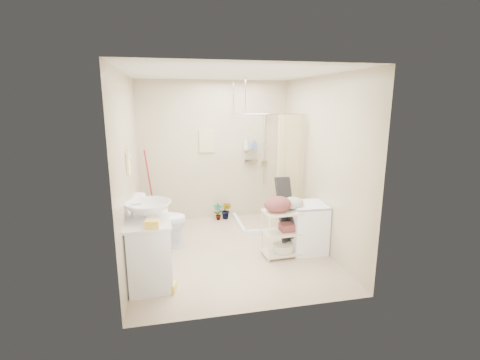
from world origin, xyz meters
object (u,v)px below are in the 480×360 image
at_px(laundry_rack, 284,229).
at_px(toilet, 160,221).
at_px(vanity, 149,249).
at_px(washing_machine, 307,227).

bearing_deg(laundry_rack, toilet, 154.50).
xyz_separation_m(vanity, washing_machine, (2.30, 0.41, -0.05)).
relative_size(toilet, laundry_rack, 1.00).
distance_m(vanity, toilet, 1.05).
distance_m(toilet, washing_machine, 2.27).
bearing_deg(toilet, vanity, 177.27).
height_order(toilet, washing_machine, toilet).
bearing_deg(washing_machine, vanity, -167.98).
xyz_separation_m(toilet, washing_machine, (2.18, -0.63, -0.05)).
height_order(vanity, washing_machine, vanity).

